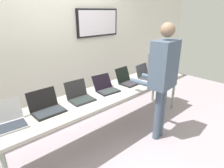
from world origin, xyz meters
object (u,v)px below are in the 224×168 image
Objects in this scene: equipment_box at (160,63)px; laptop_station_2 at (80,96)px; laptop_station_3 at (106,87)px; laptop_station_4 at (127,80)px; laptop_station_0 at (7,121)px; laptop_station_5 at (146,75)px; laptop_station_1 at (46,107)px; person at (163,73)px; workbench at (107,95)px.

equipment_box is 1.16× the size of laptop_station_2.
laptop_station_3 is 0.49m from laptop_station_4.
laptop_station_0 is 1.04× the size of laptop_station_3.
equipment_box is 1.08× the size of laptop_station_5.
laptop_station_4 is (1.96, 0.02, 0.00)m from laptop_station_0.
equipment_box is at bearing -1.58° from laptop_station_4.
equipment_box is 0.99× the size of laptop_station_0.
equipment_box is at bearing -0.85° from laptop_station_5.
laptop_station_1 reaches higher than laptop_station_0.
laptop_station_1 reaches higher than laptop_station_2.
laptop_station_5 is at bearing 54.32° from person.
laptop_station_5 is (-0.44, 0.01, -0.14)m from equipment_box.
laptop_station_5 reaches higher than workbench.
person is at bearing -24.38° from laptop_station_1.
laptop_station_0 is 1.09× the size of laptop_station_5.
workbench is 0.54m from laptop_station_4.
laptop_station_1 is (-2.43, 0.03, -0.14)m from equipment_box.
laptop_station_1 is at bearing 179.41° from laptop_station_5.
workbench is 1.89× the size of person.
equipment_box is 1.03× the size of laptop_station_3.
laptop_station_0 is 0.47m from laptop_station_1.
person is (1.51, -0.68, 0.29)m from laptop_station_1.
laptop_station_2 is at bearing 172.03° from workbench.
laptop_station_1 is (0.47, 0.02, 0.00)m from laptop_station_0.
workbench is at bearing -177.63° from laptop_station_5.
laptop_station_2 is at bearing 179.77° from laptop_station_4.
laptop_station_2 is 1.25m from person.
laptop_station_2 is 0.89× the size of laptop_station_3.
laptop_station_4 is at bearing -0.23° from laptop_station_2.
laptop_station_1 is 1.68m from person.
workbench is 1.48m from equipment_box.
laptop_station_0 is 0.97m from laptop_station_2.
laptop_station_0 reaches higher than laptop_station_5.
laptop_station_2 is at bearing 145.69° from person.
laptop_station_4 reaches higher than laptop_station_0.
laptop_station_3 is (0.49, -0.00, -0.01)m from laptop_station_2.
person is at bearing -88.42° from laptop_station_4.
workbench is at bearing -3.69° from laptop_station_1.
equipment_box is 1.08× the size of laptop_station_4.
equipment_box is 0.94m from laptop_station_4.
laptop_station_5 is (1.48, -0.02, -0.00)m from laptop_station_2.
laptop_station_1 is at bearing -179.69° from laptop_station_2.
laptop_station_2 is (0.50, 0.00, -0.00)m from laptop_station_1.
laptop_station_5 is (1.99, -0.02, -0.00)m from laptop_station_1.
laptop_station_5 is (0.99, -0.02, 0.00)m from laptop_station_3.
person reaches higher than laptop_station_3.
laptop_station_3 is (1.47, 0.02, -0.01)m from laptop_station_0.
equipment_box is at bearing -0.17° from laptop_station_0.
laptop_station_1 reaches higher than laptop_station_3.
laptop_station_4 is 0.20× the size of person.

